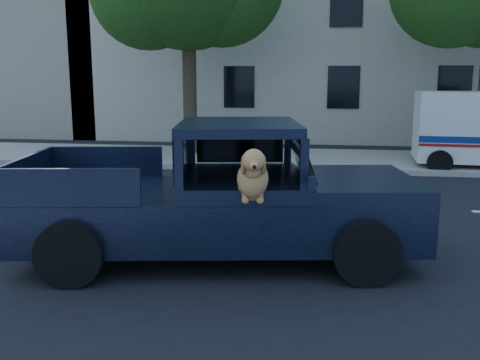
{
  "coord_description": "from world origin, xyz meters",
  "views": [
    {
      "loc": [
        0.24,
        -7.34,
        2.61
      ],
      "look_at": [
        -0.83,
        -0.37,
        1.24
      ],
      "focal_mm": 40.0,
      "sensor_mm": 36.0,
      "label": 1
    }
  ],
  "objects": [
    {
      "name": "far_sidewalk",
      "position": [
        0.0,
        9.2,
        0.07
      ],
      "size": [
        60.0,
        4.0,
        0.15
      ],
      "primitive_type": "cube",
      "color": "gray",
      "rests_on": "ground"
    },
    {
      "name": "lane_stripes",
      "position": [
        2.0,
        3.4,
        0.01
      ],
      "size": [
        21.6,
        0.14,
        0.01
      ],
      "primitive_type": null,
      "color": "silver",
      "rests_on": "ground"
    },
    {
      "name": "building_main",
      "position": [
        3.0,
        16.5,
        4.5
      ],
      "size": [
        26.0,
        6.0,
        9.0
      ],
      "primitive_type": "cube",
      "color": "beige",
      "rests_on": "ground"
    },
    {
      "name": "ground",
      "position": [
        0.0,
        0.0,
        0.0
      ],
      "size": [
        120.0,
        120.0,
        0.0
      ],
      "primitive_type": "plane",
      "color": "black",
      "rests_on": "ground"
    },
    {
      "name": "pickup_truck",
      "position": [
        -1.27,
        -0.0,
        0.67
      ],
      "size": [
        5.82,
        3.17,
        1.98
      ],
      "rotation": [
        0.0,
        0.0,
        0.17
      ],
      "color": "black",
      "rests_on": "ground"
    }
  ]
}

